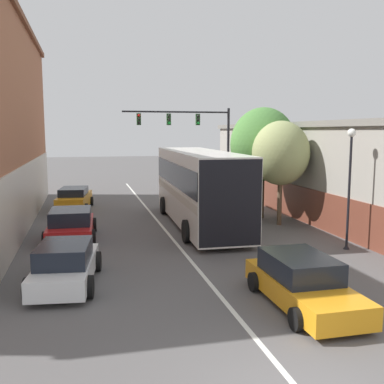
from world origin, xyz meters
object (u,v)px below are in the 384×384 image
hatchback_foreground (302,282)px  street_tree_near (281,153)px  traffic_signal_gantry (194,131)px  parked_car_left_near (74,199)px  bus (199,184)px  street_tree_far (263,144)px  parked_car_left_far (65,265)px  street_lamp (350,178)px  parked_car_left_mid (71,225)px

hatchback_foreground → street_tree_near: 11.21m
traffic_signal_gantry → parked_car_left_near: bearing=-160.2°
bus → street_tree_near: size_ratio=2.12×
bus → street_tree_far: street_tree_far is taller
bus → parked_car_left_near: size_ratio=2.48×
parked_car_left_far → street_tree_far: (10.16, 8.84, 3.40)m
bus → street_tree_far: 4.47m
bus → hatchback_foreground: bearing=-177.7°
street_tree_far → parked_car_left_near: bearing=152.5°
street_lamp → street_tree_near: bearing=97.4°
parked_car_left_far → street_tree_far: street_tree_far is taller
hatchback_foreground → street_tree_far: 13.05m
street_tree_near → bus: bearing=167.4°
parked_car_left_near → traffic_signal_gantry: traffic_signal_gantry is taller
parked_car_left_far → street_tree_near: size_ratio=0.82×
traffic_signal_gantry → street_lamp: traffic_signal_gantry is taller
bus → parked_car_left_near: bus is taller
hatchback_foreground → parked_car_left_mid: parked_car_left_mid is taller
parked_car_left_mid → street_tree_near: size_ratio=0.81×
traffic_signal_gantry → street_tree_far: traffic_signal_gantry is taller
hatchback_foreground → street_tree_far: bearing=-17.5°
street_tree_near → street_lamp: bearing=-82.6°
parked_car_left_far → street_tree_far: size_ratio=0.72×
parked_car_left_mid → traffic_signal_gantry: (8.32, 10.92, 4.11)m
street_lamp → street_tree_far: size_ratio=0.81×
parked_car_left_far → parked_car_left_near: bearing=6.8°
bus → traffic_signal_gantry: size_ratio=1.46×
street_lamp → parked_car_left_near: bearing=131.6°
hatchback_foreground → traffic_signal_gantry: 20.80m
parked_car_left_mid → street_tree_far: street_tree_far is taller
parked_car_left_mid → street_lamp: size_ratio=0.88×
street_tree_far → parked_car_left_mid: bearing=-165.3°
parked_car_left_near → traffic_signal_gantry: bearing=-62.5°
hatchback_foreground → traffic_signal_gantry: traffic_signal_gantry is taller
hatchback_foreground → parked_car_left_mid: 11.34m
bus → parked_car_left_far: size_ratio=2.60×
parked_car_left_far → street_lamp: bearing=-73.8°
parked_car_left_near → parked_car_left_far: size_ratio=1.05×
bus → parked_car_left_near: (-6.27, 6.34, -1.46)m
hatchback_foreground → parked_car_left_mid: (-6.38, 9.37, 0.01)m
bus → street_tree_far: (3.88, 1.07, 1.95)m
parked_car_left_near → parked_car_left_mid: 7.92m
bus → traffic_signal_gantry: bearing=-10.7°
street_lamp → bus: bearing=128.0°
hatchback_foreground → parked_car_left_far: same height
parked_car_left_near → traffic_signal_gantry: 9.75m
parked_car_left_far → street_tree_near: bearing=-49.4°
bus → traffic_signal_gantry: traffic_signal_gantry is taller
parked_car_left_mid → hatchback_foreground: bearing=-143.6°
street_lamp → street_tree_far: street_tree_far is taller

